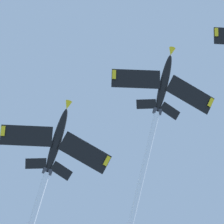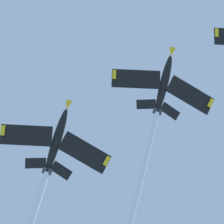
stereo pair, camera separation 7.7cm
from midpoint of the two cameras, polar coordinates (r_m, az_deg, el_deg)
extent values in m
cube|color=yellow|center=(106.44, 11.24, 8.47)|extent=(0.75, 1.66, 0.96)
ellipsoid|color=black|center=(98.92, 5.65, 3.12)|extent=(3.75, 11.31, 6.89)
cone|color=yellow|center=(101.79, 6.46, 6.49)|extent=(1.56, 2.17, 1.82)
ellipsoid|color=black|center=(100.32, 5.83, 4.07)|extent=(1.54, 3.03, 2.12)
cube|color=black|center=(99.31, 8.48, 1.87)|extent=(9.53, 6.79, 1.88)
cube|color=yellow|center=(100.11, 10.64, 1.03)|extent=(1.33, 1.78, 0.96)
cube|color=black|center=(97.99, 2.61, 3.60)|extent=(9.15, 3.69, 1.88)
cube|color=yellow|center=(97.77, 0.25, 4.08)|extent=(0.78, 1.67, 0.96)
cube|color=black|center=(97.34, 6.31, 0.12)|extent=(3.95, 3.21, 0.99)
cube|color=black|center=(96.76, 3.74, 0.86)|extent=(3.77, 2.07, 0.99)
cube|color=yellow|center=(98.39, 4.88, 0.34)|extent=(0.85, 3.41, 3.60)
cylinder|color=#38383D|center=(96.71, 5.19, 0.00)|extent=(1.03, 1.39, 1.18)
cylinder|color=#38383D|center=(96.59, 4.69, 0.15)|extent=(1.03, 1.39, 1.18)
cylinder|color=white|center=(91.68, 2.28, -11.03)|extent=(7.64, 33.77, 19.05)
ellipsoid|color=black|center=(92.68, -5.94, -3.04)|extent=(3.84, 11.35, 6.78)
cone|color=yellow|center=(94.53, -4.78, 0.73)|extent=(1.57, 2.18, 1.81)
ellipsoid|color=black|center=(93.79, -5.59, -1.94)|extent=(1.57, 3.04, 2.10)
cube|color=black|center=(92.34, -2.92, -4.41)|extent=(9.53, 6.85, 1.85)
cube|color=yellow|center=(92.56, -0.53, -5.31)|extent=(1.35, 1.79, 0.94)
cube|color=black|center=(92.74, -9.22, -2.54)|extent=(9.13, 3.64, 1.85)
cube|color=yellow|center=(93.27, -11.68, -2.01)|extent=(0.77, 1.68, 0.94)
cube|color=black|center=(91.54, -5.46, -6.35)|extent=(3.95, 3.23, 0.98)
cube|color=black|center=(91.71, -8.20, -5.53)|extent=(3.76, 2.06, 0.98)
cube|color=yellow|center=(93.01, -6.81, -5.99)|extent=(0.87, 3.39, 3.59)
cylinder|color=#38383D|center=(91.33, -6.71, -6.48)|extent=(1.04, 1.39, 1.17)
cylinder|color=#38383D|center=(91.37, -7.25, -6.32)|extent=(1.04, 1.39, 1.17)
camera|label=1|loc=(0.04, 90.02, 0.14)|focal=84.62mm
camera|label=2|loc=(0.04, -89.98, -0.14)|focal=84.62mm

